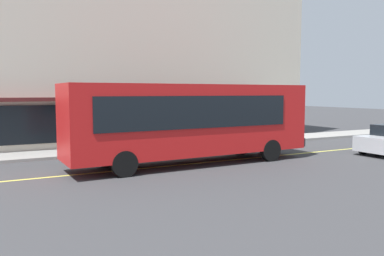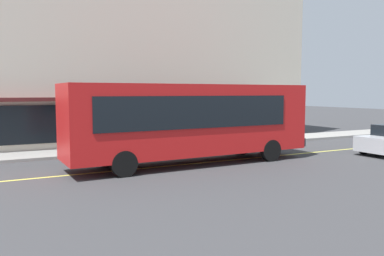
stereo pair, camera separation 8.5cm
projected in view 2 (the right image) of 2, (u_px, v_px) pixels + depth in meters
ground at (162, 167)px, 16.84m from camera, size 120.00×120.00×0.00m
sidewalk at (124, 149)px, 21.40m from camera, size 80.00×2.57×0.15m
lane_centre_stripe at (162, 166)px, 16.84m from camera, size 36.00×0.16×0.01m
storefront_building at (98, 25)px, 26.75m from camera, size 26.58×11.33×15.41m
bus at (193, 119)px, 17.31m from camera, size 11.19×2.83×3.50m
traffic_light at (214, 103)px, 22.98m from camera, size 0.30×0.52×3.20m
pedestrian_mid_block at (116, 129)px, 21.76m from camera, size 0.34×0.34×1.67m
pedestrian_by_curb at (277, 120)px, 26.79m from camera, size 0.34×0.34×1.83m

